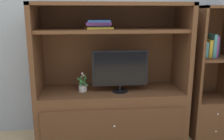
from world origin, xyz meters
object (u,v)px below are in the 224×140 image
tv_monitor (120,70)px  magazine_stack (98,24)px  upright_book_row (209,47)px  media_console (112,99)px  bookshelf_tall (208,94)px  potted_plant (83,87)px

tv_monitor → magazine_stack: magazine_stack is taller
tv_monitor → upright_book_row: bearing=3.9°
media_console → upright_book_row: media_console is taller
magazine_stack → upright_book_row: magazine_stack is taller
tv_monitor → bookshelf_tall: size_ratio=0.40×
magazine_stack → tv_monitor: bearing=-17.4°
media_console → potted_plant: 0.37m
media_console → tv_monitor: 0.39m
media_console → potted_plant: (-0.33, -0.02, 0.16)m
potted_plant → upright_book_row: upright_book_row is taller
media_console → tv_monitor: bearing=-41.7°
media_console → tv_monitor: size_ratio=2.70×
potted_plant → tv_monitor: bearing=-7.5°
potted_plant → upright_book_row: size_ratio=0.84×
tv_monitor → bookshelf_tall: 1.17m
magazine_stack → upright_book_row: (1.28, -0.00, -0.27)m
tv_monitor → magazine_stack: size_ratio=1.80×
tv_monitor → upright_book_row: upright_book_row is taller
media_console → upright_book_row: 1.29m
bookshelf_tall → upright_book_row: 0.58m
magazine_stack → bookshelf_tall: bearing=0.5°
magazine_stack → bookshelf_tall: 1.59m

